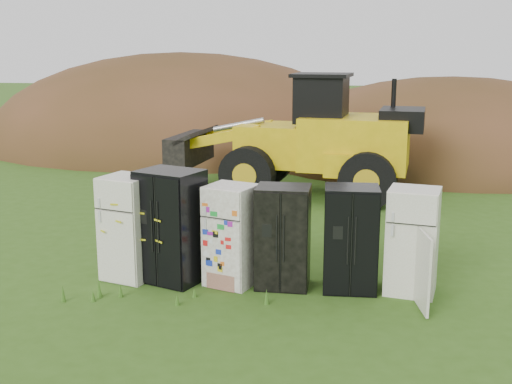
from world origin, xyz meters
The scene contains 10 objects.
ground centered at (0.00, 0.00, 0.00)m, with size 120.00×120.00×0.00m, color #315316.
fridge_leftmost centered at (-2.38, 0.03, 0.91)m, with size 0.80×0.77×1.81m, color white, non-canonical shape.
fridge_black_side centered at (-1.62, -0.01, 0.97)m, with size 1.01×0.80×1.94m, color black, non-canonical shape.
fridge_sticker centered at (-0.57, -0.03, 0.86)m, with size 0.76×0.71×1.72m, color white, non-canonical shape.
fridge_dark_mid centered at (0.29, -0.01, 0.86)m, with size 0.88×0.72×1.72m, color black, non-canonical shape.
fridge_black_right centered at (1.41, -0.01, 0.87)m, with size 0.87×0.73×1.75m, color black, non-canonical shape.
fridge_open_door centered at (2.40, 0.00, 0.87)m, with size 0.79×0.73×1.74m, color white, non-canonical shape.
wheel_loader centered at (-0.18, 7.01, 1.64)m, with size 6.79×2.75×3.29m, color yellow, non-canonical shape.
dirt_mound_right centered at (4.90, 12.56, 0.00)m, with size 13.22×9.70×5.99m, color #402E14.
dirt_mound_left centered at (-5.33, 15.32, 0.00)m, with size 16.31×12.23×7.55m, color #402E14.
Camera 1 is at (1.26, -10.23, 3.94)m, focal length 45.00 mm.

